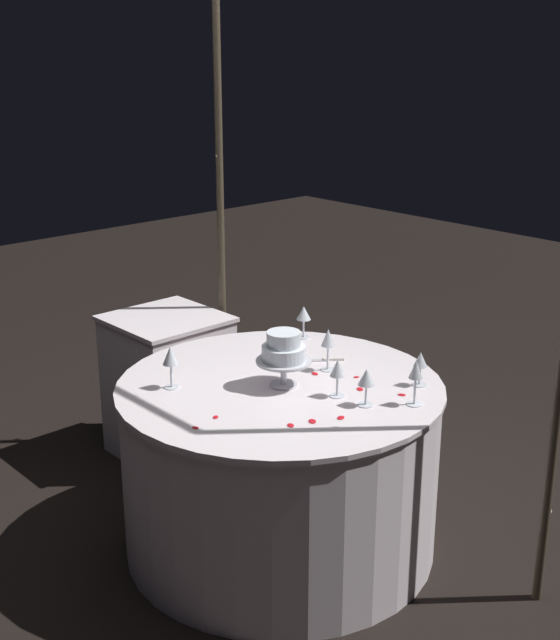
{
  "coord_description": "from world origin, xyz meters",
  "views": [
    {
      "loc": [
        2.3,
        -2.11,
        2.02
      ],
      "look_at": [
        0.0,
        0.0,
        0.99
      ],
      "focal_mm": 47.67,
      "sensor_mm": 36.0,
      "label": 1
    }
  ],
  "objects_px": {
    "decorative_arch": "(365,170)",
    "wine_glass_1": "(304,314)",
    "wine_glass_4": "(420,362)",
    "tiered_cake": "(284,351)",
    "wine_glass_5": "(338,370)",
    "side_table": "(169,385)",
    "wine_glass_0": "(328,340)",
    "wine_glass_2": "(416,372)",
    "main_table": "(280,466)",
    "cake_knife": "(314,360)",
    "wine_glass_3": "(366,379)",
    "wine_glass_6": "(170,357)"
  },
  "relations": [
    {
      "from": "wine_glass_3",
      "to": "wine_glass_6",
      "type": "bearing_deg",
      "value": -145.45
    },
    {
      "from": "decorative_arch",
      "to": "wine_glass_2",
      "type": "bearing_deg",
      "value": -25.43
    },
    {
      "from": "wine_glass_5",
      "to": "decorative_arch",
      "type": "bearing_deg",
      "value": 121.43
    },
    {
      "from": "wine_glass_2",
      "to": "wine_glass_5",
      "type": "relative_size",
      "value": 1.16
    },
    {
      "from": "wine_glass_3",
      "to": "wine_glass_0",
      "type": "bearing_deg",
      "value": 156.38
    },
    {
      "from": "wine_glass_0",
      "to": "wine_glass_2",
      "type": "relative_size",
      "value": 1.02
    },
    {
      "from": "decorative_arch",
      "to": "wine_glass_4",
      "type": "distance_m",
      "value": 0.8
    },
    {
      "from": "side_table",
      "to": "tiered_cake",
      "type": "distance_m",
      "value": 1.15
    },
    {
      "from": "side_table",
      "to": "wine_glass_4",
      "type": "relative_size",
      "value": 5.25
    },
    {
      "from": "wine_glass_1",
      "to": "cake_knife",
      "type": "relative_size",
      "value": 0.62
    },
    {
      "from": "wine_glass_1",
      "to": "wine_glass_3",
      "type": "xyz_separation_m",
      "value": [
        0.7,
        -0.36,
        -0.01
      ]
    },
    {
      "from": "wine_glass_3",
      "to": "wine_glass_4",
      "type": "distance_m",
      "value": 0.3
    },
    {
      "from": "main_table",
      "to": "tiered_cake",
      "type": "relative_size",
      "value": 5.83
    },
    {
      "from": "tiered_cake",
      "to": "wine_glass_0",
      "type": "xyz_separation_m",
      "value": [
        0.0,
        0.25,
        -0.01
      ]
    },
    {
      "from": "decorative_arch",
      "to": "wine_glass_3",
      "type": "relative_size",
      "value": 16.38
    },
    {
      "from": "wine_glass_6",
      "to": "wine_glass_0",
      "type": "bearing_deg",
      "value": 64.21
    },
    {
      "from": "wine_glass_0",
      "to": "wine_glass_4",
      "type": "height_order",
      "value": "wine_glass_0"
    },
    {
      "from": "wine_glass_5",
      "to": "wine_glass_6",
      "type": "xyz_separation_m",
      "value": [
        -0.5,
        -0.42,
        0.02
      ]
    },
    {
      "from": "wine_glass_6",
      "to": "cake_knife",
      "type": "distance_m",
      "value": 0.65
    },
    {
      "from": "tiered_cake",
      "to": "wine_glass_5",
      "type": "relative_size",
      "value": 1.48
    },
    {
      "from": "side_table",
      "to": "wine_glass_1",
      "type": "distance_m",
      "value": 0.87
    },
    {
      "from": "side_table",
      "to": "wine_glass_6",
      "type": "xyz_separation_m",
      "value": [
        0.74,
        -0.5,
        0.49
      ]
    },
    {
      "from": "wine_glass_2",
      "to": "main_table",
      "type": "bearing_deg",
      "value": -154.34
    },
    {
      "from": "main_table",
      "to": "wine_glass_6",
      "type": "xyz_separation_m",
      "value": [
        -0.26,
        -0.34,
        0.49
      ]
    },
    {
      "from": "decorative_arch",
      "to": "main_table",
      "type": "relative_size",
      "value": 1.83
    },
    {
      "from": "wine_glass_5",
      "to": "wine_glass_3",
      "type": "bearing_deg",
      "value": 7.24
    },
    {
      "from": "decorative_arch",
      "to": "wine_glass_1",
      "type": "xyz_separation_m",
      "value": [
        -0.34,
        -0.01,
        -0.69
      ]
    },
    {
      "from": "wine_glass_0",
      "to": "wine_glass_3",
      "type": "relative_size",
      "value": 1.23
    },
    {
      "from": "wine_glass_0",
      "to": "wine_glass_2",
      "type": "height_order",
      "value": "wine_glass_0"
    },
    {
      "from": "main_table",
      "to": "wine_glass_3",
      "type": "xyz_separation_m",
      "value": [
        0.37,
        0.1,
        0.47
      ]
    },
    {
      "from": "decorative_arch",
      "to": "cake_knife",
      "type": "distance_m",
      "value": 0.83
    },
    {
      "from": "main_table",
      "to": "wine_glass_3",
      "type": "height_order",
      "value": "wine_glass_3"
    },
    {
      "from": "decorative_arch",
      "to": "cake_knife",
      "type": "bearing_deg",
      "value": -115.9
    },
    {
      "from": "wine_glass_1",
      "to": "wine_glass_2",
      "type": "xyz_separation_m",
      "value": [
        0.82,
        -0.22,
        0.02
      ]
    },
    {
      "from": "decorative_arch",
      "to": "wine_glass_5",
      "type": "height_order",
      "value": "decorative_arch"
    },
    {
      "from": "side_table",
      "to": "cake_knife",
      "type": "distance_m",
      "value": 0.99
    },
    {
      "from": "wine_glass_0",
      "to": "cake_knife",
      "type": "relative_size",
      "value": 0.73
    },
    {
      "from": "main_table",
      "to": "wine_glass_5",
      "type": "relative_size",
      "value": 8.61
    },
    {
      "from": "wine_glass_4",
      "to": "wine_glass_6",
      "type": "height_order",
      "value": "wine_glass_6"
    },
    {
      "from": "wine_glass_2",
      "to": "wine_glass_4",
      "type": "distance_m",
      "value": 0.2
    },
    {
      "from": "main_table",
      "to": "tiered_cake",
      "type": "height_order",
      "value": "tiered_cake"
    },
    {
      "from": "decorative_arch",
      "to": "main_table",
      "type": "xyz_separation_m",
      "value": [
        -0.0,
        -0.47,
        -1.16
      ]
    },
    {
      "from": "wine_glass_0",
      "to": "wine_glass_5",
      "type": "bearing_deg",
      "value": -38.01
    },
    {
      "from": "tiered_cake",
      "to": "wine_glass_2",
      "type": "relative_size",
      "value": 1.27
    },
    {
      "from": "main_table",
      "to": "cake_knife",
      "type": "relative_size",
      "value": 5.33
    },
    {
      "from": "side_table",
      "to": "wine_glass_0",
      "type": "bearing_deg",
      "value": 5.0
    },
    {
      "from": "wine_glass_4",
      "to": "cake_knife",
      "type": "relative_size",
      "value": 0.57
    },
    {
      "from": "wine_glass_2",
      "to": "wine_glass_5",
      "type": "xyz_separation_m",
      "value": [
        -0.25,
        -0.16,
        -0.02
      ]
    },
    {
      "from": "decorative_arch",
      "to": "wine_glass_4",
      "type": "xyz_separation_m",
      "value": [
        0.38,
        -0.07,
        -0.7
      ]
    },
    {
      "from": "wine_glass_3",
      "to": "wine_glass_6",
      "type": "xyz_separation_m",
      "value": [
        -0.63,
        -0.43,
        0.02
      ]
    }
  ]
}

